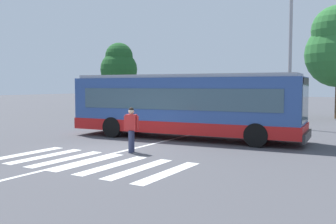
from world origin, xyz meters
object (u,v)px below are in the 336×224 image
at_px(city_transit_bus, 184,105).
at_px(pedestrian_crossing_street, 131,127).
at_px(parked_car_charcoal, 202,108).
at_px(twin_arm_street_lamp, 291,34).
at_px(parked_car_black, 273,110).
at_px(background_tree_left, 119,66).
at_px(parked_car_blue, 235,109).

height_order(city_transit_bus, pedestrian_crossing_street, city_transit_bus).
xyz_separation_m(parked_car_charcoal, twin_arm_street_lamp, (7.74, -4.20, 4.80)).
distance_m(parked_car_black, background_tree_left, 15.61).
distance_m(parked_car_charcoal, twin_arm_street_lamp, 10.03).
bearing_deg(parked_car_black, background_tree_left, 174.47).
distance_m(city_transit_bus, twin_arm_street_lamp, 8.80).
distance_m(pedestrian_crossing_street, background_tree_left, 22.76).
distance_m(parked_car_charcoal, parked_car_black, 5.56).
distance_m(city_transit_bus, background_tree_left, 19.37).
bearing_deg(twin_arm_street_lamp, pedestrian_crossing_street, -105.37).
distance_m(city_transit_bus, parked_car_blue, 11.04).
bearing_deg(city_transit_bus, parked_car_charcoal, 111.47).
relative_size(parked_car_charcoal, parked_car_black, 0.98).
height_order(city_transit_bus, parked_car_black, city_transit_bus).
bearing_deg(parked_car_blue, parked_car_black, 15.20).
height_order(parked_car_black, background_tree_left, background_tree_left).
bearing_deg(twin_arm_street_lamp, city_transit_bus, -114.75).
height_order(city_transit_bus, parked_car_blue, city_transit_bus).
bearing_deg(city_transit_bus, pedestrian_crossing_street, -88.67).
distance_m(parked_car_black, twin_arm_street_lamp, 6.92).
relative_size(city_transit_bus, background_tree_left, 1.72).
height_order(parked_car_blue, parked_car_black, same).
bearing_deg(background_tree_left, parked_car_black, -5.53).
xyz_separation_m(parked_car_blue, background_tree_left, (-12.51, 2.17, 3.65)).
bearing_deg(pedestrian_crossing_street, parked_car_charcoal, 106.11).
xyz_separation_m(parked_car_charcoal, parked_car_black, (5.55, 0.29, 0.00)).
height_order(city_transit_bus, parked_car_charcoal, city_transit_bus).
bearing_deg(background_tree_left, city_transit_bus, -43.02).
bearing_deg(pedestrian_crossing_street, parked_car_black, 86.46).
xyz_separation_m(pedestrian_crossing_street, parked_car_blue, (-1.60, 15.36, -0.20)).
xyz_separation_m(pedestrian_crossing_street, parked_car_black, (0.99, 16.06, -0.20)).
bearing_deg(city_transit_bus, twin_arm_street_lamp, 65.25).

